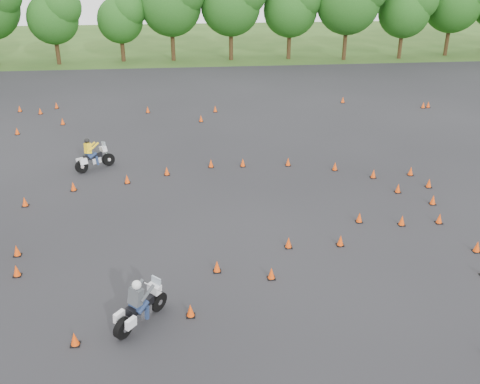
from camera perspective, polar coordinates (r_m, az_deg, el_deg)
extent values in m
plane|color=#2D5119|center=(21.30, 1.09, -7.47)|extent=(140.00, 140.00, 0.00)
plane|color=black|center=(26.53, -0.44, -0.53)|extent=(62.00, 62.00, 0.00)
cone|color=#F6480A|center=(39.33, -18.41, 7.15)|extent=(0.26, 0.26, 0.45)
cone|color=#F6480A|center=(20.24, 3.37, -8.67)|extent=(0.26, 0.26, 0.45)
cone|color=#F6480A|center=(28.59, -11.96, 1.35)|extent=(0.26, 0.26, 0.45)
cone|color=#F6480A|center=(22.03, -22.74, -7.75)|extent=(0.26, 0.26, 0.45)
cone|color=#F6480A|center=(24.66, 12.61, -2.68)|extent=(0.26, 0.26, 0.45)
cone|color=#F6480A|center=(18.03, -17.24, -14.76)|extent=(0.26, 0.26, 0.45)
cone|color=#F6480A|center=(25.60, 20.50, -2.67)|extent=(0.26, 0.26, 0.45)
cone|color=#F6480A|center=(30.12, 0.30, 3.15)|extent=(0.26, 0.26, 0.45)
cone|color=#F6480A|center=(43.90, 19.45, 8.78)|extent=(0.26, 0.26, 0.45)
cone|color=#F6480A|center=(18.84, -11.46, -12.08)|extent=(0.26, 0.26, 0.45)
cone|color=#F6480A|center=(40.35, -2.66, 8.84)|extent=(0.26, 0.26, 0.45)
cone|color=#F6480A|center=(23.88, 23.97, -5.37)|extent=(0.26, 0.26, 0.45)
cone|color=#F6480A|center=(38.09, -4.19, 7.81)|extent=(0.26, 0.26, 0.45)
cone|color=#F6480A|center=(22.21, 5.20, -5.41)|extent=(0.26, 0.26, 0.45)
cone|color=#F6480A|center=(43.60, -22.45, 8.21)|extent=(0.26, 0.26, 0.45)
cone|color=#F6480A|center=(43.52, 10.92, 9.62)|extent=(0.26, 0.26, 0.45)
cone|color=#F6480A|center=(28.08, 16.51, 0.38)|extent=(0.26, 0.26, 0.45)
cone|color=#F6480A|center=(30.40, 17.74, 2.12)|extent=(0.26, 0.26, 0.45)
cone|color=#F6480A|center=(29.50, 14.05, 1.89)|extent=(0.26, 0.26, 0.45)
cone|color=#F6480A|center=(30.07, 10.09, 2.71)|extent=(0.26, 0.26, 0.45)
cone|color=#F6480A|center=(30.36, 5.15, 3.23)|extent=(0.26, 0.26, 0.45)
cone|color=#F6480A|center=(40.71, -9.82, 8.65)|extent=(0.26, 0.26, 0.45)
cone|color=#F6480A|center=(29.17, 19.51, 0.89)|extent=(0.26, 0.26, 0.45)
cone|color=#F6480A|center=(22.66, 10.67, -5.12)|extent=(0.26, 0.26, 0.45)
cone|color=#F6480A|center=(27.33, 19.90, -0.80)|extent=(0.26, 0.26, 0.45)
cone|color=#F6480A|center=(28.42, -17.37, 0.57)|extent=(0.26, 0.26, 0.45)
cone|color=#F6480A|center=(27.51, -21.98, -0.98)|extent=(0.26, 0.26, 0.45)
cone|color=#F6480A|center=(43.53, -18.99, 8.72)|extent=(0.26, 0.26, 0.45)
cone|color=#F6480A|center=(43.62, 18.97, 8.75)|extent=(0.26, 0.26, 0.45)
cone|color=#F6480A|center=(18.46, -5.31, -12.49)|extent=(0.26, 0.26, 0.45)
cone|color=#F6480A|center=(30.06, -3.12, 3.07)|extent=(0.26, 0.26, 0.45)
cone|color=#F6480A|center=(23.37, -22.71, -5.80)|extent=(0.26, 0.26, 0.45)
cone|color=#F6480A|center=(20.62, -2.47, -7.94)|extent=(0.26, 0.26, 0.45)
cone|color=#F6480A|center=(29.25, -7.82, 2.23)|extent=(0.26, 0.26, 0.45)
cone|color=#F6480A|center=(24.88, 16.89, -2.94)|extent=(0.26, 0.26, 0.45)
cone|color=#F6480A|center=(42.42, -20.54, 8.08)|extent=(0.26, 0.26, 0.45)
cone|color=#F6480A|center=(38.29, -22.69, 6.01)|extent=(0.26, 0.26, 0.45)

